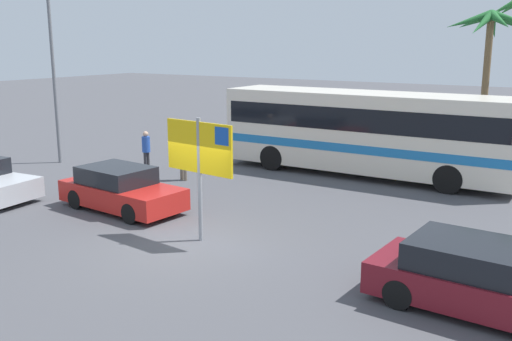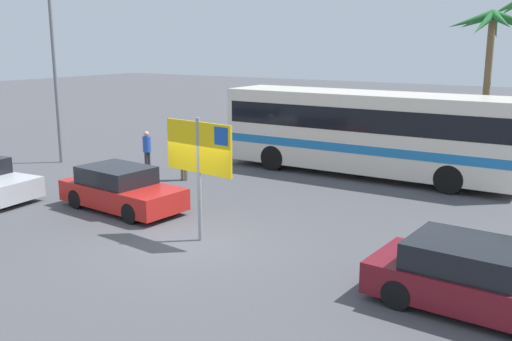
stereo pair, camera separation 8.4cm
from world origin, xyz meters
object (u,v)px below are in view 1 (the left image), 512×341
at_px(car_red, 121,189).
at_px(pedestrian_by_bus, 146,148).
at_px(car_maroon, 475,277).
at_px(ferry_sign, 200,153).
at_px(bus_front_coach, 366,129).
at_px(pedestrian_near_sign, 183,152).

xyz_separation_m(car_red, pedestrian_by_bus, (-3.03, 4.43, 0.31)).
bearing_deg(car_maroon, ferry_sign, -179.44).
distance_m(car_maroon, pedestrian_by_bus, 14.80).
bearing_deg(car_red, ferry_sign, -8.89).
height_order(bus_front_coach, pedestrian_by_bus, bus_front_coach).
distance_m(bus_front_coach, car_red, 9.65).
xyz_separation_m(car_maroon, pedestrian_near_sign, (-11.44, 5.27, 0.44)).
distance_m(ferry_sign, car_red, 4.29).
bearing_deg(pedestrian_near_sign, bus_front_coach, 133.68).
xyz_separation_m(car_maroon, car_red, (-10.62, 1.26, -0.00)).
xyz_separation_m(pedestrian_by_bus, pedestrian_near_sign, (2.21, -0.42, 0.14)).
bearing_deg(ferry_sign, bus_front_coach, 92.33).
bearing_deg(pedestrian_near_sign, car_red, 15.67).
xyz_separation_m(bus_front_coach, pedestrian_near_sign, (-5.35, -4.43, -0.71)).
distance_m(ferry_sign, pedestrian_near_sign, 6.91).
xyz_separation_m(ferry_sign, pedestrian_near_sign, (-4.65, 4.96, -1.25)).
relative_size(car_red, pedestrian_near_sign, 2.31).
distance_m(pedestrian_by_bus, pedestrian_near_sign, 2.25).
relative_size(car_maroon, pedestrian_near_sign, 2.25).
distance_m(bus_front_coach, pedestrian_near_sign, 6.98).
height_order(car_maroon, pedestrian_near_sign, pedestrian_near_sign).
relative_size(car_maroon, pedestrian_by_bus, 2.54).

